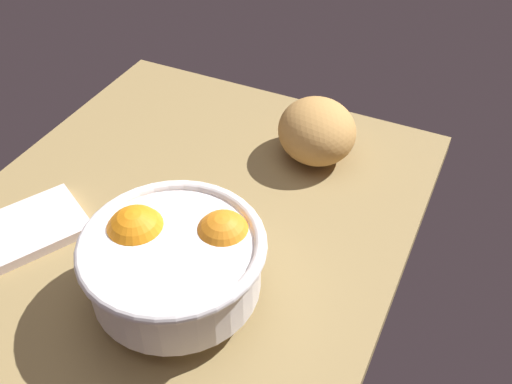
# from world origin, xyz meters

# --- Properties ---
(ground_plane) EXTENTS (0.71, 0.65, 0.03)m
(ground_plane) POSITION_xyz_m (0.00, 0.00, -0.01)
(ground_plane) COLOR olive
(fruit_bowl) EXTENTS (0.23, 0.23, 0.12)m
(fruit_bowl) POSITION_xyz_m (-0.15, -0.07, 0.07)
(fruit_bowl) COLOR white
(fruit_bowl) RESTS_ON ground
(bread_loaf) EXTENTS (0.19, 0.18, 0.10)m
(bread_loaf) POSITION_xyz_m (0.21, -0.12, 0.05)
(bread_loaf) COLOR #BA8747
(bread_loaf) RESTS_ON ground
(napkin_folded) EXTENTS (0.18, 0.17, 0.02)m
(napkin_folded) POSITION_xyz_m (-0.14, 0.18, 0.01)
(napkin_folded) COLOR silver
(napkin_folded) RESTS_ON ground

